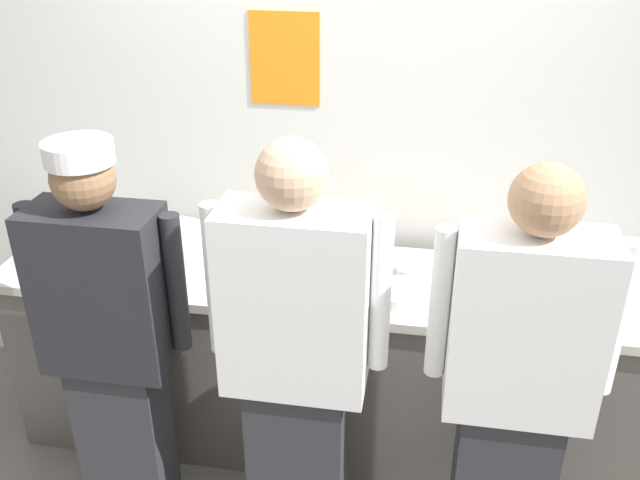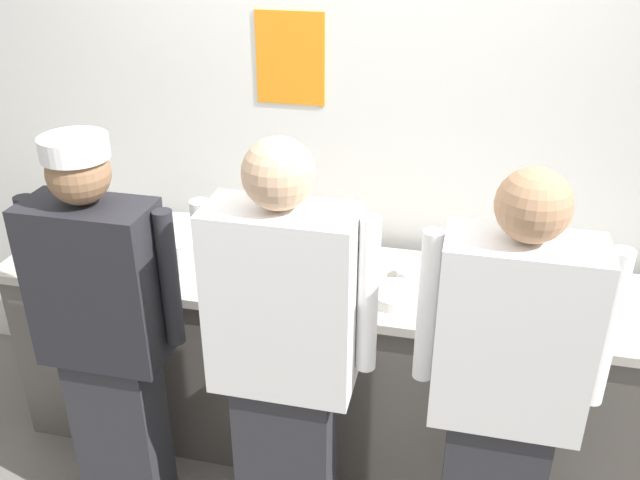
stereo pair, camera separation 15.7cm
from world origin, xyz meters
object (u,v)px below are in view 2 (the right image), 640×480
(sheet_tray, at_px, (541,299))
(ramekin_red_sauce, at_px, (408,274))
(chef_far_right, at_px, (504,395))
(chefs_knife, at_px, (78,245))
(squeeze_bottle_primary, at_px, (256,247))
(ramekin_yellow_sauce, at_px, (306,285))
(deli_cup, at_px, (249,276))
(ramekin_orange_sauce, at_px, (301,256))
(chef_center, at_px, (284,362))
(plate_stack_front, at_px, (397,296))
(mixing_bowl_steel, at_px, (172,244))
(chef_near_left, at_px, (106,333))

(sheet_tray, xyz_separation_m, ramekin_red_sauce, (-0.55, 0.06, 0.01))
(chef_far_right, height_order, chefs_knife, chef_far_right)
(sheet_tray, bearing_deg, chefs_knife, 179.74)
(squeeze_bottle_primary, distance_m, chefs_knife, 0.87)
(ramekin_yellow_sauce, xyz_separation_m, deli_cup, (-0.24, -0.02, 0.02))
(chef_far_right, relative_size, ramekin_orange_sauce, 20.33)
(chef_center, bearing_deg, chefs_knife, 151.02)
(plate_stack_front, relative_size, sheet_tray, 0.45)
(mixing_bowl_steel, distance_m, chefs_knife, 0.48)
(ramekin_orange_sauce, bearing_deg, plate_stack_front, -27.29)
(chef_near_left, bearing_deg, mixing_bowl_steel, 89.31)
(mixing_bowl_steel, xyz_separation_m, ramekin_orange_sauce, (0.58, 0.10, -0.05))
(chef_far_right, distance_m, mixing_bowl_steel, 1.59)
(ramekin_red_sauce, bearing_deg, plate_stack_front, -96.73)
(ramekin_yellow_sauce, height_order, ramekin_red_sauce, same)
(mixing_bowl_steel, relative_size, chefs_knife, 1.38)
(deli_cup, bearing_deg, chefs_knife, 170.15)
(sheet_tray, bearing_deg, deli_cup, -173.05)
(sheet_tray, height_order, deli_cup, deli_cup)
(chef_near_left, xyz_separation_m, chef_far_right, (1.47, -0.03, 0.01))
(mixing_bowl_steel, height_order, squeeze_bottle_primary, squeeze_bottle_primary)
(sheet_tray, bearing_deg, chef_center, -144.21)
(chef_center, bearing_deg, chef_far_right, 1.78)
(chef_center, height_order, deli_cup, chef_center)
(squeeze_bottle_primary, bearing_deg, plate_stack_front, -12.99)
(chef_center, distance_m, sheet_tray, 1.11)
(chef_far_right, bearing_deg, deli_cup, 155.42)
(ramekin_red_sauce, xyz_separation_m, chefs_knife, (-1.53, -0.05, -0.02))
(squeeze_bottle_primary, xyz_separation_m, ramekin_red_sauce, (0.66, 0.04, -0.07))
(mixing_bowl_steel, xyz_separation_m, ramekin_yellow_sauce, (0.65, -0.14, -0.05))
(chef_center, xyz_separation_m, squeeze_bottle_primary, (-0.31, 0.66, 0.08))
(ramekin_yellow_sauce, height_order, chefs_knife, ramekin_yellow_sauce)
(chef_near_left, relative_size, deli_cup, 18.61)
(mixing_bowl_steel, distance_m, ramekin_orange_sauce, 0.59)
(mixing_bowl_steel, distance_m, ramekin_red_sauce, 1.06)
(plate_stack_front, bearing_deg, ramekin_yellow_sauce, 179.43)
(sheet_tray, distance_m, ramekin_orange_sauce, 1.03)
(deli_cup, bearing_deg, chef_center, -59.56)
(squeeze_bottle_primary, bearing_deg, ramekin_orange_sauce, 26.17)
(deli_cup, height_order, chefs_knife, deli_cup)
(squeeze_bottle_primary, relative_size, ramekin_red_sauce, 1.86)
(chef_near_left, bearing_deg, sheet_tray, 20.17)
(chef_near_left, distance_m, ramekin_red_sauce, 1.25)
(plate_stack_front, bearing_deg, chef_far_right, -49.30)
(ramekin_orange_sauce, bearing_deg, chef_near_left, -129.85)
(ramekin_red_sauce, height_order, ramekin_orange_sauce, same)
(chef_near_left, xyz_separation_m, ramekin_yellow_sauce, (0.66, 0.47, 0.03))
(chef_center, bearing_deg, chef_near_left, 175.67)
(chef_center, bearing_deg, sheet_tray, 35.79)
(sheet_tray, bearing_deg, chef_far_right, -103.19)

